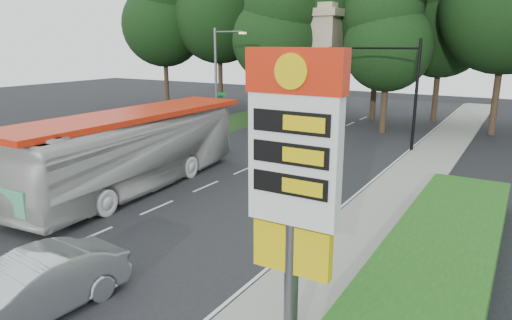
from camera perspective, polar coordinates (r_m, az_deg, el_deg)
The scene contains 15 objects.
road_surface at distance 23.54m, azimuth -4.81°, elevation -2.71°, with size 14.00×80.00×0.02m, color black.
sidewalk_right at distance 20.03m, azimuth 15.50°, elevation -6.17°, with size 3.00×80.00×0.12m, color gray.
grass_verge_left at distance 33.91m, azimuth -11.99°, elevation 2.35°, with size 5.00×50.00×0.02m, color #193814.
hedge at distance 15.66m, azimuth 22.30°, elevation -10.57°, with size 3.00×14.00×1.20m, color #1B5015.
gas_station_pylon at distance 9.47m, azimuth 4.73°, elevation -0.82°, with size 2.10×0.45×6.85m.
traffic_signal_mast at distance 31.22m, azimuth 17.14°, elevation 9.67°, with size 6.10×0.35×7.20m.
streetlight_signs at distance 34.80m, azimuth -4.73°, elevation 10.29°, with size 2.75×0.98×8.00m.
monument at distance 39.32m, azimuth 8.30°, elevation 11.64°, with size 3.00×3.00×10.05m.
tree_far_west at distance 52.84m, azimuth -11.56°, elevation 18.25°, with size 8.96×8.96×17.60m.
tree_west_near at distance 49.15m, azimuth 2.82°, elevation 18.03°, with size 8.40×8.40×16.50m.
tree_east_near at distance 43.90m, azimuth 22.44°, elevation 17.00°, with size 8.12×8.12×15.95m.
tree_monument_left at distance 40.15m, azimuth 2.41°, elevation 16.93°, with size 7.28×7.28×14.30m.
tree_monument_right at distance 37.03m, azimuth 16.32°, elevation 15.56°, with size 6.72×6.72×13.20m.
transit_bus at distance 22.78m, azimuth -14.98°, elevation 1.12°, with size 3.15×13.45×3.75m, color beige.
sedan_silver at distance 13.40m, azimuth -26.32°, elevation -14.25°, with size 1.76×5.06×1.67m, color #AAAEB2.
Camera 1 is at (13.21, -6.22, 6.93)m, focal length 32.00 mm.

